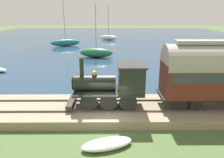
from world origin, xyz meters
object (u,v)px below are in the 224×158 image
at_px(beached_dinghy, 107,144).
at_px(passenger_coach, 221,71).
at_px(sailboat_teal, 66,43).
at_px(sailboat_white, 109,37).
at_px(sailboat_green, 96,53).
at_px(steam_locomotive, 116,82).
at_px(rowboat_near_shore, 136,73).

bearing_deg(beached_dinghy, passenger_coach, -62.29).
relative_size(passenger_coach, beached_dinghy, 2.70).
distance_m(sailboat_teal, sailboat_white, 13.60).
bearing_deg(sailboat_green, sailboat_teal, 39.36).
relative_size(steam_locomotive, rowboat_near_shore, 2.76).
xyz_separation_m(steam_locomotive, sailboat_green, (19.92, 2.61, -1.64)).
bearing_deg(beached_dinghy, sailboat_white, 0.36).
relative_size(sailboat_green, sailboat_teal, 0.84).
relative_size(sailboat_teal, beached_dinghy, 3.25).
bearing_deg(steam_locomotive, beached_dinghy, 171.97).
bearing_deg(passenger_coach, steam_locomotive, 90.00).
bearing_deg(passenger_coach, sailboat_white, 10.75).
xyz_separation_m(sailboat_green, rowboat_near_shore, (-9.76, -5.22, -0.55)).
xyz_separation_m(steam_locomotive, passenger_coach, (0.00, -7.09, 0.74)).
relative_size(passenger_coach, sailboat_white, 0.99).
height_order(steam_locomotive, rowboat_near_shore, steam_locomotive).
xyz_separation_m(sailboat_green, sailboat_teal, (11.65, 7.13, -0.02)).
bearing_deg(rowboat_near_shore, steam_locomotive, -155.20).
bearing_deg(sailboat_teal, sailboat_green, -167.74).
height_order(rowboat_near_shore, beached_dinghy, beached_dinghy).
distance_m(passenger_coach, sailboat_teal, 35.86).
relative_size(sailboat_green, rowboat_near_shore, 4.24).
bearing_deg(steam_locomotive, sailboat_white, 1.17).
bearing_deg(sailboat_green, sailboat_white, 3.33).
bearing_deg(sailboat_white, beached_dinghy, -158.24).
relative_size(steam_locomotive, beached_dinghy, 1.77).
bearing_deg(passenger_coach, rowboat_near_shore, 23.81).
xyz_separation_m(passenger_coach, beached_dinghy, (-4.02, 7.66, -2.93)).
height_order(sailboat_green, rowboat_near_shore, sailboat_green).
height_order(steam_locomotive, sailboat_teal, sailboat_teal).
bearing_deg(rowboat_near_shore, sailboat_teal, 69.18).
bearing_deg(passenger_coach, sailboat_green, 25.97).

